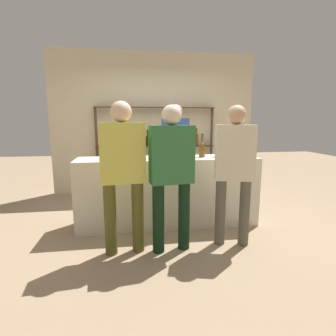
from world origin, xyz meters
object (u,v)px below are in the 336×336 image
counter_bottle_1 (163,149)px  customer_right (234,165)px  counter_bottle_2 (218,147)px  counter_bottle_3 (202,148)px  wine_glass (185,147)px  customer_left (123,168)px  server_behind_counter (176,147)px  customer_center (171,169)px  counter_bottle_0 (108,150)px  counter_bottle_4 (184,150)px

counter_bottle_1 → customer_right: bearing=-41.6°
counter_bottle_2 → counter_bottle_3: (-0.25, -0.04, -0.01)m
counter_bottle_3 → counter_bottle_2: bearing=8.1°
counter_bottle_1 → wine_glass: size_ratio=1.98×
customer_left → server_behind_counter: bearing=-33.6°
customer_center → server_behind_counter: (0.33, 1.65, 0.07)m
customer_left → counter_bottle_3: bearing=-61.2°
customer_center → customer_left: customer_left is taller
counter_bottle_0 → wine_glass: size_ratio=1.81×
customer_center → server_behind_counter: 1.69m
counter_bottle_2 → customer_right: customer_right is taller
counter_bottle_3 → customer_center: bearing=-125.8°
counter_bottle_3 → wine_glass: bearing=144.7°
counter_bottle_3 → customer_left: bearing=-145.4°
counter_bottle_3 → counter_bottle_4: (-0.29, -0.17, -0.00)m
wine_glass → customer_center: 0.99m
counter_bottle_4 → customer_left: size_ratio=0.20×
counter_bottle_1 → wine_glass: 0.41m
counter_bottle_0 → server_behind_counter: 1.39m
server_behind_counter → customer_left: bearing=-16.2°
wine_glass → customer_right: bearing=-66.1°
counter_bottle_4 → customer_center: bearing=-114.2°
server_behind_counter → counter_bottle_3: bearing=25.6°
counter_bottle_2 → customer_center: 1.14m
server_behind_counter → customer_left: size_ratio=1.04×
counter_bottle_3 → customer_right: bearing=-76.1°
wine_glass → customer_center: (-0.35, -0.92, -0.14)m
server_behind_counter → counter_bottle_0: bearing=-38.2°
wine_glass → customer_left: bearing=-134.2°
counter_bottle_1 → customer_center: size_ratio=0.21×
counter_bottle_0 → customer_right: bearing=-26.0°
counter_bottle_1 → counter_bottle_4: size_ratio=1.04×
customer_center → counter_bottle_0: bearing=36.6°
counter_bottle_3 → customer_right: (0.18, -0.73, -0.12)m
customer_left → customer_center: bearing=-98.4°
customer_center → server_behind_counter: server_behind_counter is taller
counter_bottle_4 → customer_center: size_ratio=0.20×
counter_bottle_1 → customer_center: bearing=-89.6°
counter_bottle_3 → counter_bottle_4: size_ratio=0.99×
counter_bottle_4 → counter_bottle_0: bearing=171.2°
counter_bottle_1 → customer_right: customer_right is taller
counter_bottle_0 → counter_bottle_3: (1.28, 0.02, 0.00)m
customer_center → wine_glass: bearing=-28.2°
counter_bottle_4 → customer_right: 0.74m
customer_center → customer_left: size_ratio=0.98×
counter_bottle_0 → customer_center: (0.73, -0.75, -0.13)m
counter_bottle_4 → counter_bottle_3: bearing=30.9°
counter_bottle_3 → wine_glass: 0.26m
counter_bottle_2 → customer_left: size_ratio=0.22×
wine_glass → server_behind_counter: bearing=90.9°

